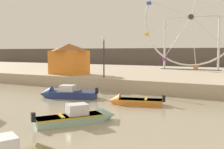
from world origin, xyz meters
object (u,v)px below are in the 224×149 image
Objects in this scene: motorboat_navy_blue at (64,94)px; ferris_wheel_white_frame at (191,18)px; motorboat_seafoam at (82,116)px; promenade_lamp_near at (104,51)px; carnival_booth_orange_canopy at (69,58)px; motorboat_orange_hull at (131,101)px.

ferris_wheel_white_frame is at bearing -122.71° from motorboat_navy_blue.
motorboat_seafoam is 1.04× the size of promenade_lamp_near.
carnival_booth_orange_canopy is at bearing 161.80° from promenade_lamp_near.
motorboat_orange_hull is 0.91× the size of carnival_booth_orange_canopy.
motorboat_orange_hull is 0.83× the size of motorboat_navy_blue.
carnival_booth_orange_canopy reaches higher than motorboat_orange_hull.
promenade_lamp_near is at bearing 60.72° from motorboat_seafoam.
ferris_wheel_white_frame is 3.24× the size of carnival_booth_orange_canopy.
motorboat_seafoam is 0.93× the size of carnival_booth_orange_canopy.
motorboat_orange_hull is 5.74m from motorboat_navy_blue.
motorboat_navy_blue is 23.20m from ferris_wheel_white_frame.
ferris_wheel_white_frame is at bearing 72.25° from promenade_lamp_near.
motorboat_orange_hull is 13.41m from carnival_booth_orange_canopy.
motorboat_seafoam is at bearing -65.94° from promenade_lamp_near.
ferris_wheel_white_frame is 16.90m from promenade_lamp_near.
motorboat_orange_hull is at bearing -89.04° from ferris_wheel_white_frame.
motorboat_navy_blue is at bearing -94.21° from promenade_lamp_near.
motorboat_navy_blue is at bearing -15.43° from motorboat_orange_hull.
motorboat_seafoam is 0.29× the size of ferris_wheel_white_frame.
motorboat_navy_blue is 9.39m from carnival_booth_orange_canopy.
promenade_lamp_near is (-5.32, 5.63, 3.44)m from motorboat_orange_hull.
motorboat_navy_blue is (-5.35, 5.40, 0.04)m from motorboat_seafoam.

